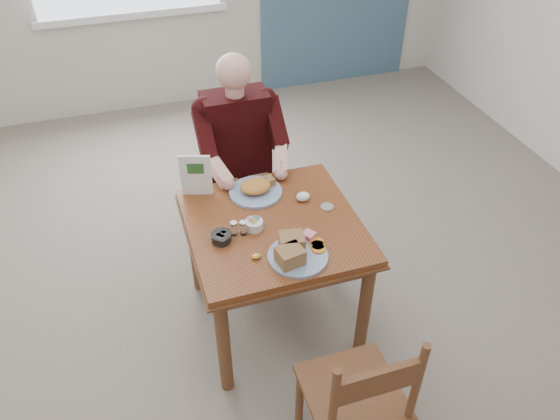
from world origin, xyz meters
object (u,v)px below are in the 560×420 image
object	(u,v)px
chair_near	(357,399)
near_plate	(295,251)
table	(274,239)
diner	(240,146)
far_plate	(256,188)
chair_far	(239,181)

from	to	relation	value
chair_near	near_plate	size ratio (longest dim) A/B	2.92
near_plate	table	bearing A→B (deg)	94.64
table	near_plate	distance (m)	0.32
chair_near	near_plate	distance (m)	0.74
diner	table	bearing A→B (deg)	-90.00
table	far_plate	xyz separation A→B (m)	(-0.01, 0.29, 0.14)
far_plate	chair_near	bearing A→B (deg)	-85.48
table	far_plate	world-z (taller)	far_plate
chair_near	far_plate	bearing A→B (deg)	94.52
diner	near_plate	world-z (taller)	diner
chair_far	diner	world-z (taller)	diner
chair_near	far_plate	world-z (taller)	chair_near
chair_far	diner	size ratio (longest dim) A/B	0.69
table	chair_near	world-z (taller)	chair_near
diner	near_plate	distance (m)	0.99
diner	near_plate	size ratio (longest dim) A/B	4.26
near_plate	far_plate	distance (m)	0.57
chair_near	far_plate	xyz separation A→B (m)	(-0.10, 1.23, 0.30)
table	far_plate	bearing A→B (deg)	92.76
chair_far	far_plate	bearing A→B (deg)	-91.54
far_plate	chair_far	bearing A→B (deg)	88.46
chair_near	far_plate	size ratio (longest dim) A/B	2.72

